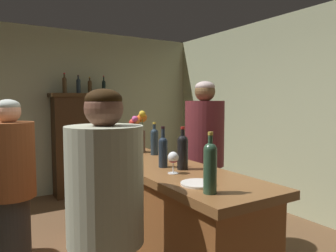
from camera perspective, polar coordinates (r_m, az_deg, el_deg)
The scene contains 23 objects.
wall_back at distance 5.42m, azimuth -24.42°, elevation 2.22°, with size 6.00×0.12×2.70m, color #B3B693.
wall_right at distance 4.30m, azimuth 27.01°, elevation 1.63°, with size 0.12×6.25×2.70m, color #B1BA91.
bar_counter at distance 2.80m, azimuth -5.20°, elevation -16.33°, with size 0.56×2.67×1.07m.
display_cabinet at distance 5.35m, azimuth -14.79°, elevation -2.79°, with size 1.08×0.39×1.66m.
wine_bottle_syrah at distance 3.13m, azimuth -9.87°, elevation -1.47°, with size 0.06×0.06×0.32m.
wine_bottle_rose at distance 2.15m, azimuth 2.67°, elevation -4.45°, with size 0.07×0.07×0.29m.
wine_bottle_malbec at distance 2.72m, azimuth -2.49°, elevation -2.58°, with size 0.07×0.07×0.28m.
wine_bottle_pinot at distance 3.39m, azimuth -11.05°, elevation -1.20°, with size 0.07×0.07×0.30m.
wine_bottle_riesling at distance 1.61m, azimuth 7.65°, elevation -7.11°, with size 0.07×0.07×0.31m.
wine_bottle_chardonnay at distance 2.21m, azimuth -0.90°, elevation -4.37°, with size 0.06×0.06×0.29m.
wine_glass_front at distance 2.03m, azimuth 0.94°, elevation -5.95°, with size 0.07×0.07×0.14m.
wine_glass_mid at distance 3.24m, azimuth -11.29°, elevation -1.98°, with size 0.07×0.07×0.14m.
wine_glass_rear at distance 3.57m, azimuth -10.03°, elevation -1.48°, with size 0.06×0.06×0.13m.
wine_glass_spare at distance 3.75m, azimuth -11.62°, elevation -1.05°, with size 0.07×0.07×0.14m.
flower_arrangement at distance 2.87m, azimuth -5.38°, elevation -1.15°, with size 0.15×0.15×0.38m.
cheese_plate at distance 1.79m, azimuth 5.51°, elevation -10.35°, with size 0.20×0.20×0.01m, color white.
display_bottle_left at distance 5.23m, azimuth -18.26°, elevation 7.22°, with size 0.07×0.07×0.32m.
display_bottle_midleft at distance 5.29m, azimuth -15.93°, elevation 7.14°, with size 0.07×0.07×0.29m.
display_bottle_center at distance 5.34m, azimuth -14.00°, elevation 7.04°, with size 0.07×0.07×0.27m.
display_bottle_midright at distance 5.42m, azimuth -11.57°, elevation 7.09°, with size 0.06×0.06×0.30m.
patron_redhead at distance 1.73m, azimuth -11.21°, elevation -18.29°, with size 0.39×0.39×1.60m.
patron_tall at distance 2.79m, azimuth -26.54°, elevation -10.29°, with size 0.37×0.37×1.55m.
bartender at distance 3.25m, azimuth 6.60°, elevation -5.88°, with size 0.40×0.40×1.73m.
Camera 1 is at (-0.66, -2.25, 1.53)m, focal length 33.60 mm.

